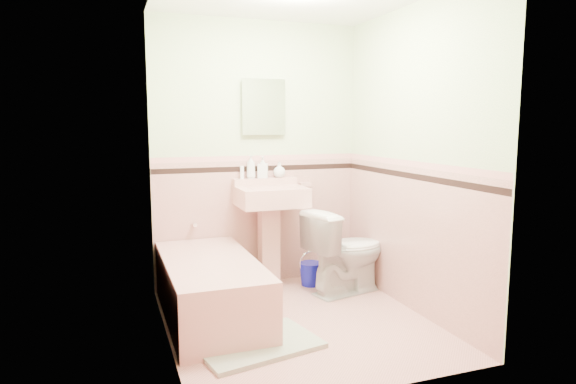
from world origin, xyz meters
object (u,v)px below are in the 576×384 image
object	(u,v)px
bucket	(311,274)
bathtub	(210,291)
sink	(271,238)
toilet	(346,251)
soap_bottle_left	(251,167)
medicine_cabinet	(263,107)
shoe	(244,335)
soap_bottle_mid	(263,167)
soap_bottle_right	(279,170)

from	to	relation	value
bucket	bathtub	bearing A→B (deg)	-155.35
sink	toilet	distance (m)	0.71
bathtub	soap_bottle_left	world-z (taller)	soap_bottle_left
sink	bucket	bearing A→B (deg)	-5.78
soap_bottle_left	bucket	distance (m)	1.18
medicine_cabinet	soap_bottle_left	size ratio (longest dim) A/B	2.22
sink	toilet	world-z (taller)	sink
sink	soap_bottle_left	size ratio (longest dim) A/B	4.47
soap_bottle_left	shoe	bearing A→B (deg)	-108.12
soap_bottle_mid	shoe	size ratio (longest dim) A/B	1.50
bathtub	medicine_cabinet	xyz separation A→B (m)	(0.68, 0.74, 1.47)
bucket	soap_bottle_right	bearing A→B (deg)	137.86
sink	soap_bottle_mid	bearing A→B (deg)	96.27
soap_bottle_right	shoe	distance (m)	1.78
bathtub	toilet	size ratio (longest dim) A/B	1.92
sink	soap_bottle_right	distance (m)	0.67
bathtub	soap_bottle_right	bearing A→B (deg)	40.66
soap_bottle_left	soap_bottle_right	size ratio (longest dim) A/B	1.47
bucket	shoe	size ratio (longest dim) A/B	1.64
medicine_cabinet	soap_bottle_mid	size ratio (longest dim) A/B	2.36
medicine_cabinet	bucket	world-z (taller)	medicine_cabinet
soap_bottle_right	soap_bottle_mid	bearing A→B (deg)	180.00
bathtub	soap_bottle_mid	xyz separation A→B (m)	(0.66, 0.71, 0.91)
sink	soap_bottle_mid	size ratio (longest dim) A/B	4.76
medicine_cabinet	soap_bottle_left	xyz separation A→B (m)	(-0.14, -0.03, -0.56)
shoe	soap_bottle_left	bearing A→B (deg)	92.96
sink	medicine_cabinet	bearing A→B (deg)	90.00
soap_bottle_mid	medicine_cabinet	bearing A→B (deg)	56.59
soap_bottle_mid	bucket	bearing A→B (deg)	-28.22
soap_bottle_mid	soap_bottle_left	bearing A→B (deg)	180.00
soap_bottle_mid	bucket	distance (m)	1.12
sink	soap_bottle_right	size ratio (longest dim) A/B	6.57
soap_bottle_right	bucket	distance (m)	1.05
medicine_cabinet	shoe	size ratio (longest dim) A/B	3.55
bathtub	sink	distance (m)	0.90
toilet	medicine_cabinet	bearing A→B (deg)	34.63
soap_bottle_right	shoe	size ratio (longest dim) A/B	1.09
soap_bottle_right	toilet	distance (m)	1.00
soap_bottle_mid	bucket	world-z (taller)	soap_bottle_mid
medicine_cabinet	soap_bottle_mid	world-z (taller)	medicine_cabinet
soap_bottle_right	bucket	size ratio (longest dim) A/B	0.67
bathtub	soap_bottle_right	distance (m)	1.40
soap_bottle_right	toilet	world-z (taller)	soap_bottle_right
sink	soap_bottle_left	world-z (taller)	soap_bottle_left
medicine_cabinet	shoe	xyz separation A→B (m)	(-0.55, -1.30, -1.64)
soap_bottle_left	soap_bottle_mid	size ratio (longest dim) A/B	1.07
sink	soap_bottle_left	distance (m)	0.70
soap_bottle_left	toilet	size ratio (longest dim) A/B	0.28
soap_bottle_mid	shoe	bearing A→B (deg)	-112.75
medicine_cabinet	bucket	distance (m)	1.66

